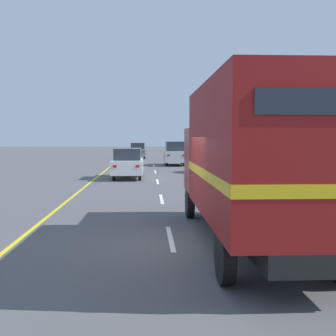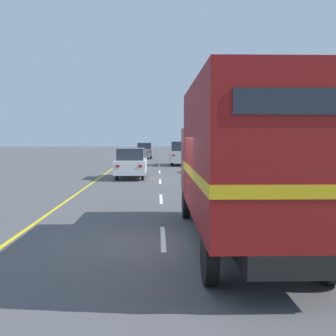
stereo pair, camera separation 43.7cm
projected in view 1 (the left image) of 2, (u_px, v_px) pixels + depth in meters
ground_plane at (172, 245)px, 9.77m from camera, size 200.00×200.00×0.00m
edge_line_yellow at (98, 176)px, 26.94m from camera, size 0.12×64.04×0.01m
centre_dash_near at (170, 238)px, 10.41m from camera, size 0.12×2.60×0.01m
centre_dash_mid_a at (161, 199)px, 16.98m from camera, size 0.12×2.60×0.01m
centre_dash_mid_b at (157, 182)px, 23.56m from camera, size 0.12×2.60×0.01m
centre_dash_far at (155, 172)px, 30.13m from camera, size 0.12×2.60×0.01m
centre_dash_farthest at (154, 166)px, 36.71m from camera, size 0.12×2.60×0.01m
horse_trailer_truck at (251, 159)px, 9.42m from camera, size 2.37×7.96×3.59m
lead_car_white at (128, 163)px, 25.41m from camera, size 1.80×4.23×1.82m
lead_car_silver_ahead at (175, 153)px, 37.10m from camera, size 1.80×4.17×2.10m
lead_car_grey_ahead at (138, 150)px, 48.85m from camera, size 1.80×4.58×1.82m
highway_sign at (296, 159)px, 17.38m from camera, size 2.38×0.09×2.64m
roadside_tree_mid at (274, 124)px, 29.08m from camera, size 4.10×4.10×5.42m
roadside_tree_far at (258, 127)px, 36.09m from camera, size 4.00×4.00×5.37m
delineator_post at (331, 217)px, 10.54m from camera, size 0.08×0.08×0.95m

